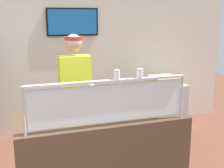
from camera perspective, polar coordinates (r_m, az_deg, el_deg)
shop_rear_unit at (r=5.07m, az=-9.18°, el=5.85°), size 6.15×0.13×2.70m
serving_counter at (r=3.31m, az=-2.24°, el=-13.84°), size 1.75×0.76×0.95m
sneeze_guard at (r=2.75m, az=-0.49°, el=-2.55°), size 1.57×0.06×0.44m
pizza_tray at (r=3.18m, az=-2.23°, el=-5.36°), size 0.42×0.42×0.04m
pizza_server at (r=3.16m, az=-1.72°, el=-5.05°), size 0.11×0.29×0.01m
parmesan_shaker at (r=2.73m, az=0.94°, el=1.69°), size 0.06×0.06×0.09m
pepper_flake_shaker at (r=2.81m, az=5.35°, el=1.95°), size 0.06×0.06×0.09m
worker_figure at (r=3.71m, az=-7.04°, el=-2.16°), size 0.41×0.50×1.76m
prep_shelf at (r=5.34m, az=9.73°, el=-4.25°), size 0.70×0.55×0.81m
pizza_box_stack at (r=5.22m, az=9.89°, el=0.73°), size 0.47×0.46×0.13m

